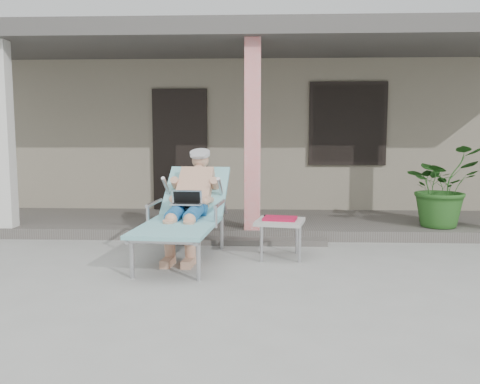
{
  "coord_description": "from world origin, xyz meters",
  "views": [
    {
      "loc": [
        0.13,
        -4.87,
        1.48
      ],
      "look_at": [
        -0.11,
        0.6,
        0.85
      ],
      "focal_mm": 38.0,
      "sensor_mm": 36.0,
      "label": 1
    }
  ],
  "objects": [
    {
      "name": "ground",
      "position": [
        0.0,
        0.0,
        0.0
      ],
      "size": [
        60.0,
        60.0,
        0.0
      ],
      "primitive_type": "plane",
      "color": "#9E9E99",
      "rests_on": "ground"
    },
    {
      "name": "house",
      "position": [
        0.0,
        6.5,
        1.67
      ],
      "size": [
        10.4,
        5.4,
        3.3
      ],
      "color": "gray",
      "rests_on": "ground"
    },
    {
      "name": "porch_deck",
      "position": [
        0.0,
        3.0,
        0.07
      ],
      "size": [
        10.0,
        2.0,
        0.15
      ],
      "primitive_type": "cube",
      "color": "#605B56",
      "rests_on": "ground"
    },
    {
      "name": "porch_overhang",
      "position": [
        0.0,
        2.95,
        2.79
      ],
      "size": [
        10.0,
        2.3,
        2.85
      ],
      "color": "silver",
      "rests_on": "porch_deck"
    },
    {
      "name": "porch_step",
      "position": [
        0.0,
        1.85,
        0.04
      ],
      "size": [
        2.0,
        0.3,
        0.07
      ],
      "primitive_type": "cube",
      "color": "#605B56",
      "rests_on": "ground"
    },
    {
      "name": "lounger",
      "position": [
        -0.76,
        1.18,
        0.85
      ],
      "size": [
        0.97,
        2.18,
        1.38
      ],
      "rotation": [
        0.0,
        0.0,
        -0.08
      ],
      "color": "#B7B7BC",
      "rests_on": "ground"
    },
    {
      "name": "side_table",
      "position": [
        0.35,
        1.11,
        0.42
      ],
      "size": [
        0.64,
        0.64,
        0.49
      ],
      "rotation": [
        0.0,
        0.0,
        -0.19
      ],
      "color": "#B3B3AE",
      "rests_on": "ground"
    },
    {
      "name": "potted_palm",
      "position": [
        2.7,
        2.46,
        0.73
      ],
      "size": [
        1.34,
        1.27,
        1.17
      ],
      "primitive_type": "imported",
      "rotation": [
        0.0,
        0.0,
        0.44
      ],
      "color": "#26591E",
      "rests_on": "porch_deck"
    }
  ]
}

